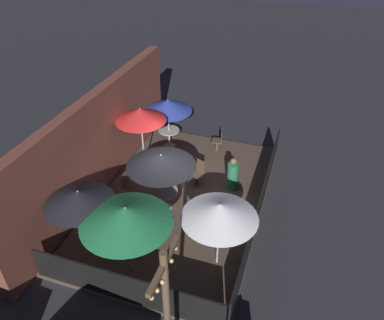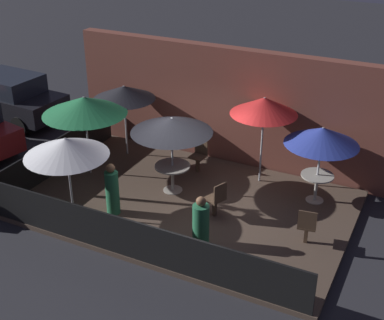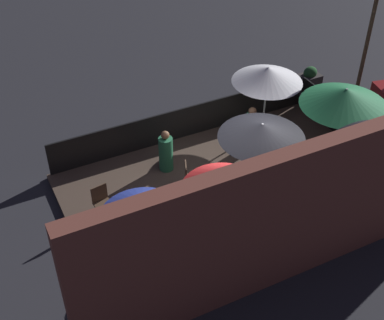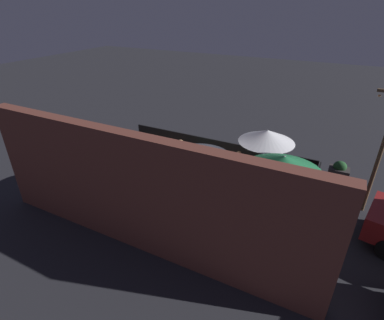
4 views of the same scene
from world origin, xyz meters
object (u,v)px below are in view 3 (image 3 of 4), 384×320
planter_box (309,82)px  patio_umbrella_3 (376,133)px  patio_umbrella_2 (224,181)px  patio_chair_2 (191,178)px  patron_1 (166,152)px  patio_umbrella_1 (262,131)px  patio_chair_0 (282,209)px  patio_umbrella_5 (268,75)px  light_post (368,38)px  patio_umbrella_4 (345,97)px  dining_table_0 (146,251)px  patron_0 (251,130)px  dining_table_1 (258,173)px  patio_umbrella_0 (142,209)px  patio_chair_1 (102,202)px

planter_box → patio_umbrella_3: bearing=69.1°
patio_umbrella_2 → patio_chair_2: bearing=-98.5°
patron_1 → planter_box: patron_1 is taller
planter_box → patio_umbrella_1: bearing=39.9°
patio_umbrella_3 → patio_chair_0: patio_umbrella_3 is taller
patio_umbrella_5 → light_post: 3.41m
patio_umbrella_4 → patron_1: patio_umbrella_4 is taller
dining_table_0 → patio_umbrella_3: bearing=178.4°
patio_umbrella_3 → patio_umbrella_5: bearing=-78.6°
patron_0 → light_post: 4.49m
patio_umbrella_4 → patio_chair_0: size_ratio=2.42×
patio_umbrella_4 → patio_chair_2: patio_umbrella_4 is taller
patio_umbrella_2 → patron_0: (-2.63, -3.09, -1.55)m
patio_umbrella_3 → dining_table_1: 2.92m
patio_chair_2 → light_post: light_post is taller
patio_umbrella_0 → patio_umbrella_3: patio_umbrella_3 is taller
patio_umbrella_3 → light_post: size_ratio=0.51×
patio_chair_1 → patron_0: patron_0 is taller
patio_umbrella_3 → patio_chair_1: size_ratio=2.32×
light_post → patio_chair_2: bearing=13.3°
patio_umbrella_5 → patio_umbrella_2: bearing=47.1°
patio_umbrella_4 → dining_table_1: patio_umbrella_4 is taller
patio_chair_1 → patron_0: 4.61m
patio_chair_0 → patron_1: 3.44m
patio_umbrella_1 → patio_chair_1: (3.76, -0.78, -1.36)m
dining_table_0 → planter_box: (-7.49, -4.52, -0.24)m
patio_umbrella_5 → patron_1: patio_umbrella_5 is taller
patio_umbrella_1 → patron_1: patio_umbrella_1 is taller
patron_0 → patio_umbrella_2: bearing=114.0°
dining_table_1 → patron_1: size_ratio=0.76×
patio_umbrella_1 → patio_umbrella_2: 2.40m
patio_umbrella_4 → planter_box: (-1.52, -3.23, -1.65)m
patio_umbrella_0 → planter_box: 8.87m
planter_box → patio_chair_0: bearing=48.1°
patio_umbrella_0 → patio_chair_1: patio_umbrella_0 is taller
dining_table_1 → patron_1: bearing=-47.2°
patio_umbrella_0 → patio_chair_0: 3.56m
patron_0 → planter_box: size_ratio=1.32×
patio_chair_0 → patio_chair_1: size_ratio=1.02×
patio_umbrella_2 → patio_chair_0: 2.39m
patio_chair_1 → patron_1: (-2.08, -1.02, 0.04)m
patio_umbrella_4 → dining_table_1: (2.52, 0.15, -1.40)m
patio_umbrella_4 → patio_umbrella_5: bearing=-64.2°
patron_1 → patio_umbrella_0: bearing=151.2°
patio_chair_1 → patio_chair_0: bearing=51.6°
patio_umbrella_1 → patio_chair_0: (0.14, 1.28, -1.34)m
patio_umbrella_5 → dining_table_0: 6.13m
patio_chair_1 → planter_box: patio_chair_1 is taller
patio_chair_2 → patio_umbrella_5: bearing=48.9°
patron_0 → patio_umbrella_5: bearing=-79.4°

